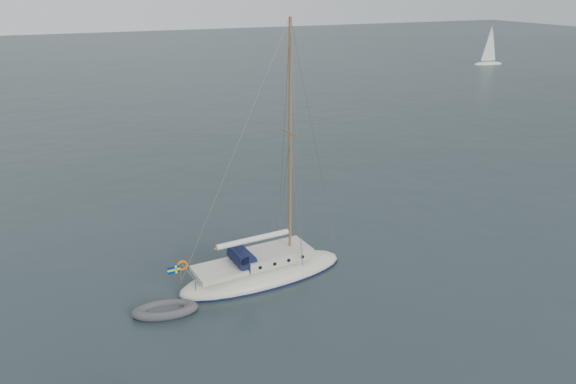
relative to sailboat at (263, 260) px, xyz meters
name	(u,v)px	position (x,y,z in m)	size (l,w,h in m)	color
ground	(316,258)	(3.31, 0.80, -0.96)	(300.00, 300.00, 0.00)	black
sailboat	(263,260)	(0.00, 0.00, 0.00)	(8.94, 2.68, 12.73)	beige
dinghy	(165,310)	(-5.06, -1.27, -0.78)	(2.86, 1.29, 0.41)	#444449
distant_yacht_b	(490,46)	(63.51, 54.43, 2.16)	(5.52, 2.95, 7.32)	silver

